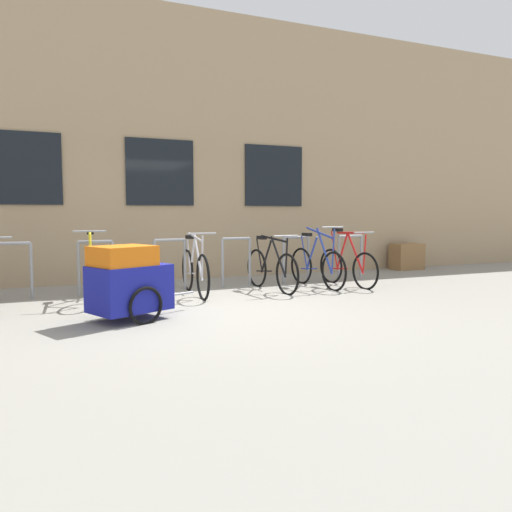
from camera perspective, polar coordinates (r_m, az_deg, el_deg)
ground_plane at (r=6.78m, az=-5.13°, el=-6.20°), size 42.00×42.00×0.00m
storefront_building at (r=12.63m, az=-13.76°, el=10.86°), size 28.00×5.76×5.27m
bike_rack at (r=8.64m, az=-6.02°, el=-0.25°), size 6.57×0.05×0.88m
bicycle_black at (r=8.41m, az=1.75°, el=-1.42°), size 0.44×1.72×0.98m
bicycle_red at (r=9.08m, az=10.48°, el=-1.04°), size 0.44×1.60×1.05m
bicycle_silver at (r=8.02m, az=-7.07°, el=-1.68°), size 0.44×1.74×1.04m
bicycle_yellow at (r=7.79m, az=-18.47°, el=-1.99°), size 0.44×1.74×1.09m
bicycle_blue at (r=8.87m, az=7.01°, el=-1.08°), size 0.44×1.68×1.11m
bike_trailer at (r=6.23m, az=-14.51°, el=-2.86°), size 1.45×0.92×0.94m
planter_box at (r=12.01m, az=16.99°, el=-0.06°), size 0.70×0.44×0.60m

